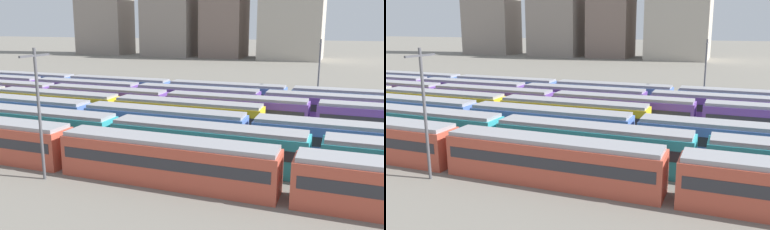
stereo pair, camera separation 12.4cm
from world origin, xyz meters
TOP-DOWN VIEW (x-y plane):
  - train_track_0 at (26.27, 0.00)m, footprint 74.70×3.06m
  - train_track_1 at (27.88, 5.20)m, footprint 74.70×3.06m
  - train_track_2 at (30.69, 10.40)m, footprint 93.60×3.06m
  - train_track_3 at (12.50, 15.60)m, footprint 55.80×3.06m
  - train_track_4 at (35.91, 20.80)m, footprint 93.60×3.06m
  - train_track_5 at (19.39, 26.00)m, footprint 74.70×3.06m
  - train_track_6 at (22.31, 31.20)m, footprint 74.70×3.06m
  - catenary_pole_0 at (25.97, -2.82)m, footprint 0.24×3.20m
  - catenary_pole_1 at (44.94, 34.37)m, footprint 0.24×3.20m
  - distant_building_0 at (-49.33, 124.93)m, footprint 21.33×14.15m
  - distant_building_1 at (-18.16, 124.93)m, footprint 19.85×18.70m
  - distant_building_2 at (3.95, 124.93)m, footprint 15.58×16.43m

SIDE VIEW (x-z plane):
  - train_track_3 at x=12.50m, z-range 0.03..3.78m
  - train_track_0 at x=26.27m, z-range 0.03..3.78m
  - train_track_1 at x=27.88m, z-range 0.03..3.78m
  - train_track_2 at x=30.69m, z-range 0.03..3.78m
  - train_track_4 at x=35.91m, z-range 0.03..3.78m
  - train_track_5 at x=19.39m, z-range 0.03..3.78m
  - train_track_6 at x=22.31m, z-range 0.03..3.78m
  - catenary_pole_1 at x=44.94m, z-range 0.55..10.96m
  - catenary_pole_0 at x=25.97m, z-range 0.56..11.29m
  - distant_building_1 at x=-18.16m, z-range 0.00..30.47m
  - distant_building_2 at x=3.95m, z-range 0.00..31.75m
  - distant_building_0 at x=-49.33m, z-range 0.00..45.43m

